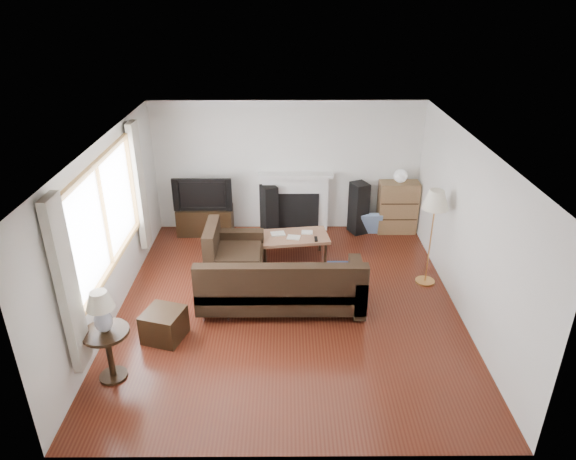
{
  "coord_description": "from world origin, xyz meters",
  "views": [
    {
      "loc": [
        -0.03,
        -6.46,
        4.35
      ],
      "look_at": [
        0.0,
        0.3,
        1.1
      ],
      "focal_mm": 32.0,
      "sensor_mm": 36.0,
      "label": 1
    }
  ],
  "objects_px": {
    "coffee_table": "(293,247)",
    "floor_lamp": "(431,238)",
    "sectional_sofa": "(281,282)",
    "side_table": "(110,354)",
    "bookshelf": "(397,207)",
    "tv_stand": "(205,220)"
  },
  "relations": [
    {
      "from": "coffee_table",
      "to": "floor_lamp",
      "type": "height_order",
      "value": "floor_lamp"
    },
    {
      "from": "sectional_sofa",
      "to": "side_table",
      "type": "bearing_deg",
      "value": -143.58
    },
    {
      "from": "sectional_sofa",
      "to": "side_table",
      "type": "relative_size",
      "value": 3.81
    },
    {
      "from": "bookshelf",
      "to": "sectional_sofa",
      "type": "bearing_deg",
      "value": -130.54
    },
    {
      "from": "tv_stand",
      "to": "sectional_sofa",
      "type": "bearing_deg",
      "value": -59.86
    },
    {
      "from": "coffee_table",
      "to": "side_table",
      "type": "height_order",
      "value": "side_table"
    },
    {
      "from": "tv_stand",
      "to": "coffee_table",
      "type": "height_order",
      "value": "tv_stand"
    },
    {
      "from": "sectional_sofa",
      "to": "floor_lamp",
      "type": "relative_size",
      "value": 1.65
    },
    {
      "from": "side_table",
      "to": "tv_stand",
      "type": "bearing_deg",
      "value": 81.9
    },
    {
      "from": "tv_stand",
      "to": "sectional_sofa",
      "type": "height_order",
      "value": "sectional_sofa"
    },
    {
      "from": "tv_stand",
      "to": "sectional_sofa",
      "type": "relative_size",
      "value": 0.4
    },
    {
      "from": "coffee_table",
      "to": "floor_lamp",
      "type": "bearing_deg",
      "value": -27.79
    },
    {
      "from": "bookshelf",
      "to": "side_table",
      "type": "height_order",
      "value": "bookshelf"
    },
    {
      "from": "sectional_sofa",
      "to": "floor_lamp",
      "type": "xyz_separation_m",
      "value": [
        2.32,
        0.69,
        0.37
      ]
    },
    {
      "from": "floor_lamp",
      "to": "side_table",
      "type": "xyz_separation_m",
      "value": [
        -4.37,
        -2.2,
        -0.45
      ]
    },
    {
      "from": "sectional_sofa",
      "to": "coffee_table",
      "type": "relative_size",
      "value": 2.21
    },
    {
      "from": "sectional_sofa",
      "to": "tv_stand",
      "type": "bearing_deg",
      "value": 120.14
    },
    {
      "from": "coffee_table",
      "to": "side_table",
      "type": "bearing_deg",
      "value": -134.74
    },
    {
      "from": "tv_stand",
      "to": "sectional_sofa",
      "type": "xyz_separation_m",
      "value": [
        1.47,
        -2.53,
        0.16
      ]
    },
    {
      "from": "coffee_table",
      "to": "floor_lamp",
      "type": "relative_size",
      "value": 0.75
    },
    {
      "from": "tv_stand",
      "to": "bookshelf",
      "type": "bearing_deg",
      "value": 0.69
    },
    {
      "from": "tv_stand",
      "to": "side_table",
      "type": "distance_m",
      "value": 4.09
    }
  ]
}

